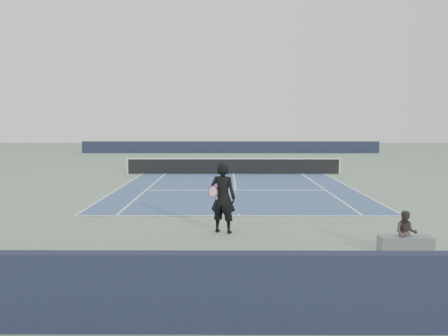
{
  "coord_description": "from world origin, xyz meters",
  "views": [
    {
      "loc": [
        -0.45,
        -26.12,
        3.11
      ],
      "look_at": [
        -0.54,
        -7.01,
        1.1
      ],
      "focal_mm": 35.0,
      "sensor_mm": 36.0,
      "label": 1
    }
  ],
  "objects_px": {
    "tennis_net": "(233,166)",
    "tennis_ball": "(217,237)",
    "tennis_player": "(223,197)",
    "spectator_bench": "(406,238)"
  },
  "relations": [
    {
      "from": "tennis_player",
      "to": "tennis_ball",
      "type": "relative_size",
      "value": 30.49
    },
    {
      "from": "tennis_ball",
      "to": "spectator_bench",
      "type": "xyz_separation_m",
      "value": [
        4.54,
        -1.29,
        0.32
      ]
    },
    {
      "from": "tennis_player",
      "to": "spectator_bench",
      "type": "distance_m",
      "value": 4.82
    },
    {
      "from": "tennis_player",
      "to": "tennis_ball",
      "type": "xyz_separation_m",
      "value": [
        -0.16,
        -0.62,
        -0.97
      ]
    },
    {
      "from": "tennis_ball",
      "to": "spectator_bench",
      "type": "bearing_deg",
      "value": -15.82
    },
    {
      "from": "tennis_player",
      "to": "spectator_bench",
      "type": "bearing_deg",
      "value": -23.57
    },
    {
      "from": "tennis_net",
      "to": "tennis_ball",
      "type": "relative_size",
      "value": 195.75
    },
    {
      "from": "tennis_ball",
      "to": "tennis_net",
      "type": "bearing_deg",
      "value": 87.28
    },
    {
      "from": "tennis_player",
      "to": "spectator_bench",
      "type": "xyz_separation_m",
      "value": [
        4.38,
        -1.91,
        -0.66
      ]
    },
    {
      "from": "tennis_net",
      "to": "tennis_player",
      "type": "relative_size",
      "value": 6.42
    }
  ]
}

